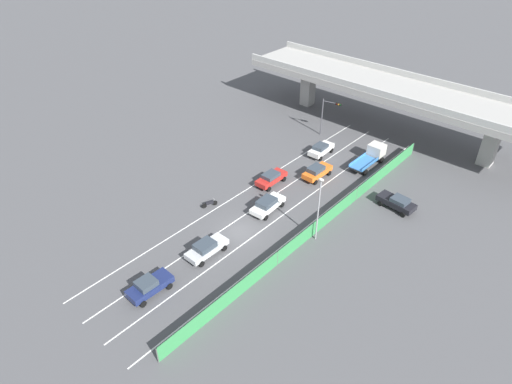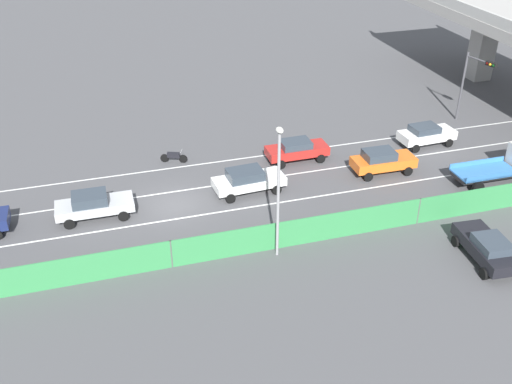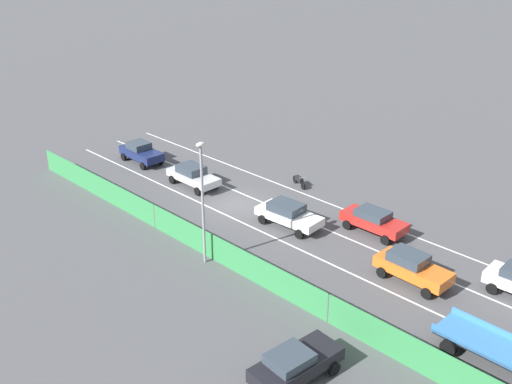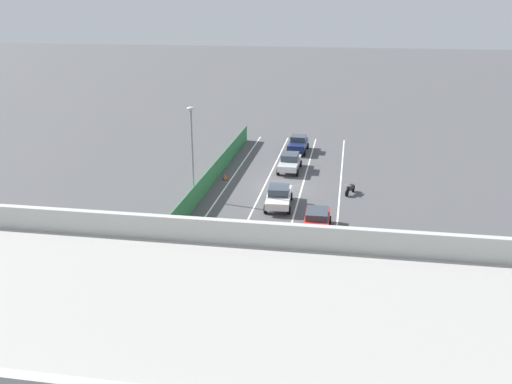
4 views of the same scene
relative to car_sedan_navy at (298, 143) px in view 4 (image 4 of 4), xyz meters
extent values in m
plane|color=#4C4C4F|center=(0.12, 11.91, -0.92)|extent=(300.00, 300.00, 0.00)
cube|color=silver|center=(-4.84, 18.12, -0.92)|extent=(0.14, 48.42, 0.01)
cube|color=silver|center=(-1.53, 18.12, -0.92)|extent=(0.14, 48.42, 0.01)
cube|color=silver|center=(1.77, 18.12, -0.92)|extent=(0.14, 48.42, 0.01)
cube|color=silver|center=(5.08, 18.12, -0.92)|extent=(0.14, 48.42, 0.01)
cube|color=#A09E99|center=(0.12, 44.32, 5.77)|extent=(46.34, 9.64, 0.91)
cube|color=#B2B2AD|center=(0.12, 39.70, 6.68)|extent=(46.34, 0.30, 0.90)
cube|color=#338447|center=(6.43, 18.12, -0.06)|extent=(0.06, 44.42, 1.72)
cylinder|color=#4C514C|center=(6.43, -4.09, -0.06)|extent=(0.10, 0.10, 1.72)
cylinder|color=#4C514C|center=(6.43, 10.71, -0.06)|extent=(0.10, 0.10, 1.72)
cylinder|color=#4C514C|center=(6.43, 25.52, -0.06)|extent=(0.10, 0.10, 1.72)
cylinder|color=#4C514C|center=(6.43, 40.32, -0.06)|extent=(0.10, 0.10, 1.72)
cube|color=navy|center=(0.00, 0.07, -0.11)|extent=(1.90, 4.36, 0.67)
cube|color=#333D47|center=(-0.01, -0.26, 0.51)|extent=(1.62, 1.78, 0.56)
cylinder|color=black|center=(-0.85, 1.56, -0.60)|extent=(0.24, 0.65, 0.64)
cylinder|color=black|center=(0.94, 1.51, -0.60)|extent=(0.24, 0.65, 0.64)
cylinder|color=black|center=(-0.93, -1.37, -0.60)|extent=(0.24, 0.65, 0.64)
cylinder|color=black|center=(0.86, -1.42, -0.60)|extent=(0.24, 0.65, 0.64)
cube|color=orange|center=(0.02, 26.53, -0.11)|extent=(1.83, 4.39, 0.67)
cube|color=#333D47|center=(0.01, 26.15, 0.51)|extent=(1.57, 2.13, 0.56)
cylinder|color=black|center=(-0.81, 28.03, -0.60)|extent=(0.24, 0.65, 0.64)
cylinder|color=black|center=(0.91, 27.99, -0.60)|extent=(0.24, 0.65, 0.64)
cylinder|color=black|center=(-0.88, 25.07, -0.60)|extent=(0.24, 0.65, 0.64)
cylinder|color=black|center=(0.84, 25.03, -0.60)|extent=(0.24, 0.65, 0.64)
cube|color=white|center=(-0.12, 16.92, -0.16)|extent=(2.11, 4.75, 0.56)
cube|color=#333D47|center=(-0.10, 16.66, 0.41)|extent=(1.75, 2.34, 0.59)
cylinder|color=black|center=(-1.13, 18.44, -0.60)|extent=(0.26, 0.65, 0.64)
cylinder|color=black|center=(0.70, 18.55, -0.60)|extent=(0.26, 0.65, 0.64)
cylinder|color=black|center=(-0.93, 15.29, -0.60)|extent=(0.26, 0.65, 0.64)
cylinder|color=black|center=(0.89, 15.40, -0.60)|extent=(0.26, 0.65, 0.64)
cube|color=#B7BABC|center=(0.11, 7.12, -0.17)|extent=(1.83, 4.66, 0.56)
cube|color=#333D47|center=(0.10, 6.88, 0.41)|extent=(1.59, 2.08, 0.60)
cylinder|color=black|center=(-0.77, 8.71, -0.60)|extent=(0.23, 0.64, 0.64)
cylinder|color=black|center=(1.02, 8.69, -0.60)|extent=(0.23, 0.64, 0.64)
cylinder|color=black|center=(-0.80, 5.56, -0.60)|extent=(0.23, 0.64, 0.64)
cylinder|color=black|center=(0.98, 5.54, -0.60)|extent=(0.23, 0.64, 0.64)
cube|color=silver|center=(-2.99, 31.70, -0.11)|extent=(1.92, 4.32, 0.66)
cube|color=#333D47|center=(-2.98, 31.42, 0.45)|extent=(1.61, 2.08, 0.47)
cylinder|color=black|center=(-3.92, 33.10, -0.60)|extent=(0.25, 0.65, 0.64)
cylinder|color=black|center=(-2.20, 33.18, -0.60)|extent=(0.25, 0.65, 0.64)
cylinder|color=black|center=(-3.78, 30.22, -0.60)|extent=(0.25, 0.65, 0.64)
cylinder|color=black|center=(-2.07, 30.30, -0.60)|extent=(0.25, 0.65, 0.64)
cube|color=red|center=(-3.43, 21.46, -0.14)|extent=(1.76, 4.44, 0.61)
cube|color=#333D47|center=(-3.43, 21.34, 0.40)|extent=(1.54, 2.12, 0.47)
cylinder|color=black|center=(-4.30, 22.96, -0.60)|extent=(0.23, 0.64, 0.64)
cylinder|color=black|center=(-2.58, 22.97, -0.60)|extent=(0.23, 0.64, 0.64)
cylinder|color=black|center=(-4.28, 19.95, -0.60)|extent=(0.23, 0.64, 0.64)
cylinder|color=black|center=(-2.55, 19.97, -0.60)|extent=(0.23, 0.64, 0.64)
cube|color=black|center=(3.38, 33.27, -0.20)|extent=(1.65, 6.21, 0.25)
cube|color=beige|center=(3.39, 35.43, 0.68)|extent=(2.02, 1.87, 1.50)
cube|color=#3875BC|center=(3.37, 32.26, -0.02)|extent=(2.04, 4.20, 0.10)
cube|color=#3875BC|center=(2.40, 32.27, 0.16)|extent=(0.11, 4.19, 0.37)
cube|color=#3875BC|center=(4.33, 32.26, 0.16)|extent=(0.11, 4.19, 0.37)
cylinder|color=black|center=(2.39, 35.38, -0.52)|extent=(0.27, 0.80, 0.80)
cylinder|color=black|center=(4.40, 35.36, -0.52)|extent=(0.27, 0.80, 0.80)
cylinder|color=black|center=(2.36, 31.17, -0.52)|extent=(0.27, 0.80, 0.80)
cylinder|color=black|center=(4.36, 31.15, -0.52)|extent=(0.27, 0.80, 0.80)
cylinder|color=black|center=(-5.44, 13.57, -0.62)|extent=(0.31, 0.59, 0.60)
cylinder|color=black|center=(-5.94, 12.31, -0.62)|extent=(0.31, 0.59, 0.60)
cube|color=black|center=(-5.69, 12.94, -0.34)|extent=(0.60, 0.96, 0.36)
cylinder|color=#B2B2B2|center=(-5.48, 13.47, 0.00)|extent=(0.57, 0.25, 0.03)
cube|color=black|center=(10.71, 27.15, -0.11)|extent=(4.55, 2.16, 0.66)
cube|color=#333D47|center=(11.14, 27.12, 0.45)|extent=(2.03, 1.73, 0.46)
cylinder|color=black|center=(9.14, 26.39, -0.60)|extent=(0.66, 0.27, 0.64)
cylinder|color=black|center=(9.29, 28.18, -0.60)|extent=(0.66, 0.27, 0.64)
cylinder|color=black|center=(12.13, 26.13, -0.60)|extent=(0.66, 0.27, 0.64)
cylinder|color=black|center=(12.28, 27.92, -0.60)|extent=(0.66, 0.27, 0.64)
cylinder|color=#47474C|center=(-6.59, 36.73, 1.91)|extent=(0.18, 0.18, 5.68)
cylinder|color=#47474C|center=(-5.30, 37.01, 4.45)|extent=(2.61, 0.69, 0.12)
cube|color=black|center=(-4.27, 37.24, 4.45)|extent=(1.00, 0.48, 0.32)
sphere|color=#390706|center=(-4.53, 37.02, 4.45)|extent=(0.20, 0.20, 0.20)
sphere|color=#EFA319|center=(-4.24, 37.08, 4.45)|extent=(0.20, 0.20, 0.20)
sphere|color=black|center=(-3.94, 37.15, 4.45)|extent=(0.20, 0.20, 0.20)
cylinder|color=gray|center=(6.96, 16.47, 2.76)|extent=(0.16, 0.16, 7.36)
ellipsoid|color=silver|center=(6.96, 16.47, 6.62)|extent=(0.60, 0.36, 0.28)
cone|color=orange|center=(5.61, 10.88, -0.60)|extent=(0.36, 0.36, 0.66)
cube|color=black|center=(5.61, 10.88, -0.91)|extent=(0.47, 0.47, 0.03)
camera|label=1|loc=(26.53, -15.01, 30.49)|focal=31.48mm
camera|label=2|loc=(32.09, 7.66, 18.69)|focal=41.54mm
camera|label=3|loc=(27.00, 40.87, 17.93)|focal=42.12mm
camera|label=4|loc=(-5.28, 57.78, 14.68)|focal=38.80mm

